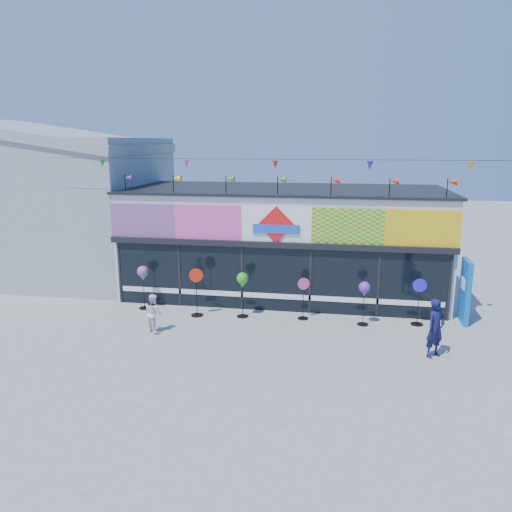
% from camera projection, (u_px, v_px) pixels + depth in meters
% --- Properties ---
extents(ground, '(80.00, 80.00, 0.00)m').
position_uv_depth(ground, '(260.00, 349.00, 14.42)').
color(ground, gray).
rests_on(ground, ground).
extents(kite_shop, '(16.00, 5.70, 5.31)m').
position_uv_depth(kite_shop, '(284.00, 240.00, 19.66)').
color(kite_shop, silver).
rests_on(kite_shop, ground).
extents(neighbour_building, '(8.18, 7.20, 6.87)m').
position_uv_depth(neighbour_building, '(63.00, 203.00, 22.06)').
color(neighbour_building, '#A2A4A7').
rests_on(neighbour_building, ground).
extents(blue_sign, '(0.20, 1.05, 2.10)m').
position_uv_depth(blue_sign, '(465.00, 291.00, 16.38)').
color(blue_sign, blue).
rests_on(blue_sign, ground).
extents(spinner_0, '(0.40, 0.40, 1.58)m').
position_uv_depth(spinner_0, '(143.00, 275.00, 17.65)').
color(spinner_0, black).
rests_on(spinner_0, ground).
extents(spinner_1, '(0.45, 0.43, 1.67)m').
position_uv_depth(spinner_1, '(197.00, 291.00, 17.00)').
color(spinner_1, black).
rests_on(spinner_1, ground).
extents(spinner_2, '(0.40, 0.40, 1.56)m').
position_uv_depth(spinner_2, '(242.00, 281.00, 16.81)').
color(spinner_2, black).
rests_on(spinner_2, ground).
extents(spinner_3, '(0.38, 0.36, 1.43)m').
position_uv_depth(spinner_3, '(303.00, 297.00, 16.72)').
color(spinner_3, black).
rests_on(spinner_3, ground).
extents(spinner_4, '(0.37, 0.37, 1.47)m').
position_uv_depth(spinner_4, '(364.00, 290.00, 16.08)').
color(spinner_4, black).
rests_on(spinner_4, ground).
extents(spinner_5, '(0.44, 0.40, 1.56)m').
position_uv_depth(spinner_5, '(419.00, 301.00, 16.16)').
color(spinner_5, black).
rests_on(spinner_5, ground).
extents(adult_man, '(0.72, 0.70, 1.67)m').
position_uv_depth(adult_man, '(436.00, 328.00, 13.76)').
color(adult_man, '#121239').
rests_on(adult_man, ground).
extents(child, '(0.68, 0.65, 1.23)m').
position_uv_depth(child, '(154.00, 313.00, 15.63)').
color(child, white).
rests_on(child, ground).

